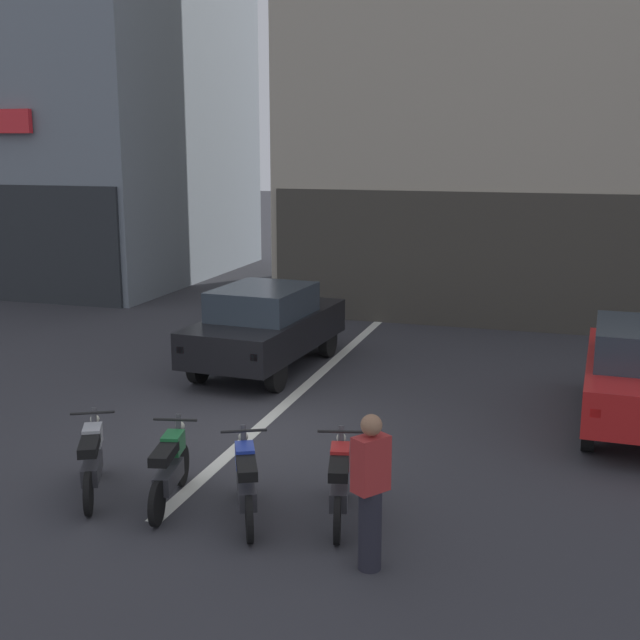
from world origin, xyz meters
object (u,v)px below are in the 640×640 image
(car_grey_down_street, at_px, (469,261))
(motorcycle_red_row_right_mid, at_px, (339,482))
(car_black_crossing_near, at_px, (266,325))
(motorcycle_blue_row_centre, at_px, (246,481))
(motorcycle_silver_row_leftmost, at_px, (92,459))
(person_by_motorcycles, at_px, (370,491))
(motorcycle_green_row_left_mid, at_px, (170,468))

(car_grey_down_street, xyz_separation_m, motorcycle_red_row_right_mid, (0.49, -15.72, -0.43))
(car_black_crossing_near, relative_size, motorcycle_red_row_right_mid, 2.57)
(car_grey_down_street, distance_m, motorcycle_blue_row_centre, 16.03)
(car_grey_down_street, distance_m, motorcycle_silver_row_leftmost, 16.18)
(car_black_crossing_near, height_order, person_by_motorcycles, person_by_motorcycles)
(car_black_crossing_near, distance_m, motorcycle_silver_row_leftmost, 6.06)
(car_black_crossing_near, xyz_separation_m, motorcycle_red_row_right_mid, (3.12, -5.80, -0.43))
(car_grey_down_street, distance_m, motorcycle_green_row_left_mid, 16.00)
(car_black_crossing_near, xyz_separation_m, motorcycle_green_row_left_mid, (1.04, -5.99, -0.43))
(motorcycle_green_row_left_mid, distance_m, motorcycle_blue_row_centre, 1.04)
(motorcycle_green_row_left_mid, bearing_deg, motorcycle_blue_row_centre, -5.58)
(motorcycle_blue_row_centre, bearing_deg, person_by_motorcycles, -23.34)
(motorcycle_silver_row_leftmost, xyz_separation_m, motorcycle_red_row_right_mid, (3.13, 0.25, 0.00))
(motorcycle_silver_row_leftmost, bearing_deg, motorcycle_green_row_left_mid, 2.63)
(motorcycle_silver_row_leftmost, bearing_deg, motorcycle_red_row_right_mid, 4.49)
(car_grey_down_street, xyz_separation_m, motorcycle_green_row_left_mid, (-1.59, -15.91, -0.43))
(car_black_crossing_near, bearing_deg, person_by_motorcycles, -61.23)
(motorcycle_blue_row_centre, distance_m, motorcycle_red_row_right_mid, 1.09)
(motorcycle_blue_row_centre, distance_m, person_by_motorcycles, 1.85)
(car_black_crossing_near, distance_m, motorcycle_green_row_left_mid, 6.10)
(car_black_crossing_near, height_order, motorcycle_silver_row_leftmost, car_black_crossing_near)
(motorcycle_blue_row_centre, xyz_separation_m, motorcycle_red_row_right_mid, (1.04, 0.30, 0.00))
(motorcycle_blue_row_centre, bearing_deg, car_grey_down_street, 88.02)
(motorcycle_green_row_left_mid, height_order, motorcycle_red_row_right_mid, same)
(motorcycle_green_row_left_mid, bearing_deg, motorcycle_silver_row_leftmost, -177.37)
(car_black_crossing_near, relative_size, car_grey_down_street, 1.01)
(motorcycle_green_row_left_mid, bearing_deg, person_by_motorcycles, -16.86)
(motorcycle_green_row_left_mid, bearing_deg, motorcycle_red_row_right_mid, 5.42)
(person_by_motorcycles, bearing_deg, car_grey_down_street, 93.77)
(motorcycle_silver_row_leftmost, distance_m, motorcycle_red_row_right_mid, 3.14)
(car_black_crossing_near, distance_m, car_grey_down_street, 10.27)
(person_by_motorcycles, bearing_deg, motorcycle_blue_row_centre, 156.66)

